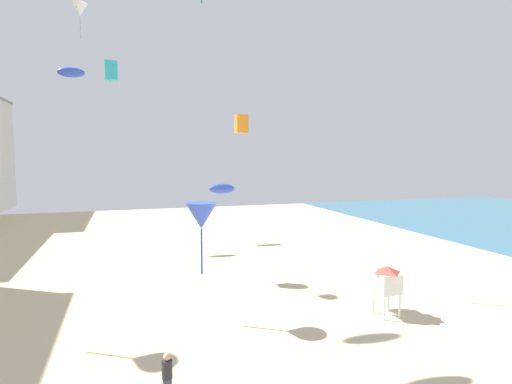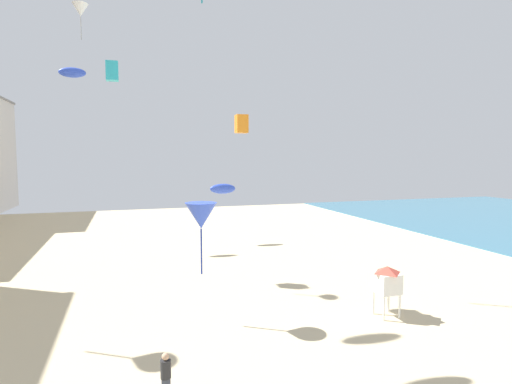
{
  "view_description": "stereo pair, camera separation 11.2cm",
  "coord_description": "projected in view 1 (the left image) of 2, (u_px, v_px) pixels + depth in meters",
  "views": [
    {
      "loc": [
        -3.47,
        -5.04,
        7.93
      ],
      "look_at": [
        3.27,
        16.07,
        6.07
      ],
      "focal_mm": 28.93,
      "sensor_mm": 36.0,
      "label": 1
    },
    {
      "loc": [
        -3.36,
        -5.07,
        7.93
      ],
      "look_at": [
        3.27,
        16.07,
        6.07
      ],
      "focal_mm": 28.93,
      "sensor_mm": 36.0,
      "label": 2
    }
  ],
  "objects": [
    {
      "name": "kite_flyer",
      "position": [
        167.0,
        375.0,
        13.33
      ],
      "size": [
        0.34,
        0.34,
        1.64
      ],
      "rotation": [
        0.0,
        0.0,
        2.04
      ],
      "color": "#383D4C",
      "rests_on": "ground"
    },
    {
      "name": "kite_orange_box",
      "position": [
        241.0,
        124.0,
        22.62
      ],
      "size": [
        0.63,
        0.63,
        0.99
      ],
      "color": "orange"
    },
    {
      "name": "kite_blue_parafoil",
      "position": [
        222.0,
        189.0,
        38.13
      ],
      "size": [
        2.39,
        0.66,
        0.93
      ],
      "color": "blue"
    },
    {
      "name": "kite_blue_delta",
      "position": [
        201.0,
        216.0,
        19.48
      ],
      "size": [
        1.52,
        1.52,
        3.44
      ],
      "color": "blue"
    },
    {
      "name": "kite_cyan_box",
      "position": [
        111.0,
        71.0,
        27.44
      ],
      "size": [
        0.8,
        0.8,
        1.25
      ],
      "color": "#2DB7CC"
    },
    {
      "name": "lifeguard_stand",
      "position": [
        387.0,
        280.0,
        20.53
      ],
      "size": [
        1.1,
        1.1,
        2.55
      ],
      "rotation": [
        0.0,
        0.0,
        -0.08
      ],
      "color": "white",
      "rests_on": "ground"
    },
    {
      "name": "kite_blue_parafoil_3",
      "position": [
        71.0,
        72.0,
        35.46
      ],
      "size": [
        2.22,
        0.62,
        0.86
      ],
      "color": "blue"
    },
    {
      "name": "kite_white_delta",
      "position": [
        80.0,
        10.0,
        26.07
      ],
      "size": [
        0.99,
        0.99,
        2.24
      ],
      "color": "white"
    }
  ]
}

